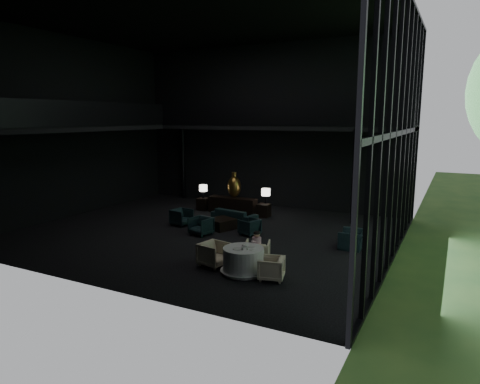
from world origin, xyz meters
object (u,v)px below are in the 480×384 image
at_px(side_table_left, 204,204).
at_px(dining_chair_east, 271,268).
at_px(table_lamp_left, 203,189).
at_px(table_lamp_right, 266,193).
at_px(child, 257,240).
at_px(lounge_armchair_south, 201,225).
at_px(sofa, 234,214).
at_px(dining_chair_north, 257,251).
at_px(dining_chair_west, 214,253).
at_px(lounge_armchair_east, 249,227).
at_px(lounge_armchair_west, 182,217).
at_px(window_armchair, 353,238).
at_px(coffee_table, 221,224).
at_px(side_table_right, 264,210).
at_px(dining_table, 243,262).
at_px(console, 233,205).
at_px(bronze_urn, 234,186).

bearing_deg(side_table_left, dining_chair_east, -46.65).
bearing_deg(table_lamp_left, table_lamp_right, 4.25).
bearing_deg(child, lounge_armchair_south, -31.57).
bearing_deg(child, sofa, -54.67).
height_order(table_lamp_left, dining_chair_north, table_lamp_left).
relative_size(dining_chair_west, child, 1.37).
bearing_deg(child, lounge_armchair_east, -60.27).
bearing_deg(lounge_armchair_east, dining_chair_east, 51.52).
height_order(lounge_armchair_west, dining_chair_north, dining_chair_north).
bearing_deg(dining_chair_east, window_armchair, 147.04).
bearing_deg(coffee_table, window_armchair, -2.16).
relative_size(lounge_armchair_east, dining_chair_east, 0.95).
bearing_deg(side_table_left, side_table_right, -0.07).
bearing_deg(dining_table, lounge_armchair_west, 141.68).
bearing_deg(console, lounge_armchair_west, -105.75).
bearing_deg(child, table_lamp_right, -68.64).
height_order(lounge_armchair_west, dining_chair_east, lounge_armchair_west).
bearing_deg(sofa, child, 133.98).
xyz_separation_m(window_armchair, dining_table, (-2.29, -3.84, -0.05)).
relative_size(side_table_right, lounge_armchair_east, 0.97).
xyz_separation_m(lounge_armchair_east, child, (1.64, -2.86, 0.44)).
xyz_separation_m(lounge_armchair_east, dining_chair_east, (2.54, -3.85, 0.02)).
xyz_separation_m(table_lamp_left, side_table_right, (3.20, 0.02, -0.76)).
bearing_deg(table_lamp_left, side_table_left, 90.00).
xyz_separation_m(lounge_armchair_east, dining_table, (1.63, -3.75, 0.02)).
bearing_deg(sofa, lounge_armchair_south, 93.55).
bearing_deg(sofa, console, -50.94).
bearing_deg(window_armchair, coffee_table, -94.23).
distance_m(dining_chair_east, child, 1.40).
relative_size(console, lounge_armchair_south, 3.17).
bearing_deg(table_lamp_left, console, 0.76).
bearing_deg(dining_table, table_lamp_left, 129.55).
distance_m(lounge_armchair_south, dining_table, 4.40).
height_order(table_lamp_left, lounge_armchair_east, table_lamp_left).
bearing_deg(console, sofa, -59.59).
bearing_deg(table_lamp_right, window_armchair, -34.03).
bearing_deg(table_lamp_right, dining_chair_west, -79.22).
bearing_deg(lounge_armchair_west, dining_chair_north, -111.50).
height_order(bronze_urn, dining_chair_east, bronze_urn).
height_order(side_table_right, dining_chair_east, dining_chair_east).
bearing_deg(table_lamp_right, lounge_armchair_south, -102.67).
xyz_separation_m(window_armchair, dining_chair_north, (-2.29, -2.87, -0.00)).
relative_size(side_table_left, table_lamp_right, 0.88).
relative_size(table_lamp_right, dining_chair_west, 0.83).
relative_size(side_table_right, window_armchair, 0.68).
bearing_deg(table_lamp_right, dining_chair_east, -65.08).
bearing_deg(dining_chair_north, table_lamp_left, -64.60).
height_order(lounge_armchair_east, window_armchair, window_armchair).
relative_size(coffee_table, child, 1.57).
bearing_deg(table_lamp_right, coffee_table, -102.51).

